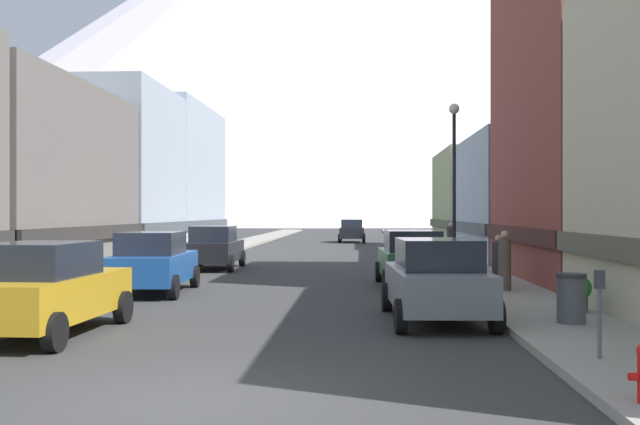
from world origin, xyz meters
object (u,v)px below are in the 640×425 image
at_px(trash_bin_right, 571,298).
at_px(car_left_2, 214,247).
at_px(parking_meter_near, 600,301).
at_px(potted_plant_0, 579,291).
at_px(car_driving_0, 352,231).
at_px(pedestrian_0, 451,243).
at_px(car_right_0, 436,280).
at_px(streetlamp_right, 454,163).
at_px(car_left_0, 44,289).
at_px(car_left_1, 153,262).
at_px(pedestrian_2, 498,263).
at_px(pedestrian_1, 505,263).
at_px(car_right_1, 412,258).

bearing_deg(trash_bin_right, car_left_2, 123.44).
bearing_deg(trash_bin_right, parking_meter_near, -99.40).
relative_size(car_left_2, potted_plant_0, 5.55).
xyz_separation_m(car_driving_0, pedestrian_0, (4.65, -24.39, 0.06)).
bearing_deg(car_right_0, streetlamp_right, 80.50).
bearing_deg(car_left_0, streetlamp_right, 51.42).
bearing_deg(car_driving_0, trash_bin_right, -83.69).
height_order(car_left_0, trash_bin_right, car_left_0).
height_order(car_left_2, pedestrian_0, pedestrian_0).
distance_m(pedestrian_0, streetlamp_right, 8.83).
relative_size(car_left_1, car_right_0, 1.00).
distance_m(car_driving_0, pedestrian_2, 36.02).
xyz_separation_m(car_driving_0, trash_bin_right, (4.75, -42.93, -0.26)).
xyz_separation_m(car_left_0, pedestrian_1, (10.05, 7.41, 0.02)).
distance_m(trash_bin_right, pedestrian_2, 7.22).
relative_size(pedestrian_2, streetlamp_right, 0.26).
height_order(trash_bin_right, pedestrian_2, pedestrian_2).
relative_size(car_left_2, trash_bin_right, 4.52).
bearing_deg(potted_plant_0, streetlamp_right, 100.90).
height_order(car_right_1, streetlamp_right, streetlamp_right).
xyz_separation_m(car_left_0, car_left_1, (0.00, 7.42, 0.00)).
bearing_deg(pedestrian_0, pedestrian_2, -90.00).
bearing_deg(pedestrian_1, parking_meter_near, -92.90).
bearing_deg(car_right_0, car_left_0, -163.71).
xyz_separation_m(car_right_1, potted_plant_0, (3.20, -6.75, -0.30)).
distance_m(car_left_2, car_driving_0, 28.09).
bearing_deg(car_left_2, car_right_1, -42.23).
distance_m(car_right_1, parking_meter_near, 12.25).
xyz_separation_m(car_left_2, trash_bin_right, (10.15, -15.37, -0.26)).
relative_size(car_left_0, streetlamp_right, 0.76).
height_order(pedestrian_0, pedestrian_1, pedestrian_0).
bearing_deg(car_right_1, pedestrian_1, -42.43).
bearing_deg(potted_plant_0, car_driving_0, 97.47).
relative_size(car_right_1, streetlamp_right, 0.76).
xyz_separation_m(car_left_2, car_right_0, (7.60, -14.32, 0.00)).
relative_size(car_left_1, potted_plant_0, 5.62).
distance_m(car_left_1, car_driving_0, 37.09).
bearing_deg(pedestrian_1, trash_bin_right, -89.08).
relative_size(car_left_0, car_left_2, 1.01).
bearing_deg(parking_meter_near, car_right_1, 99.15).
relative_size(trash_bin_right, potted_plant_0, 1.23).
distance_m(car_right_0, car_right_1, 7.42).
bearing_deg(car_right_0, car_driving_0, 93.01).
bearing_deg(car_right_0, car_left_2, 117.96).
bearing_deg(streetlamp_right, parking_meter_near, -88.35).
bearing_deg(pedestrian_2, potted_plant_0, -82.23).
xyz_separation_m(car_left_2, streetlamp_right, (9.15, -5.07, 3.09)).
height_order(car_right_0, streetlamp_right, streetlamp_right).
bearing_deg(streetlamp_right, pedestrian_0, 83.77).
xyz_separation_m(potted_plant_0, pedestrian_0, (-0.75, 16.82, 0.37)).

